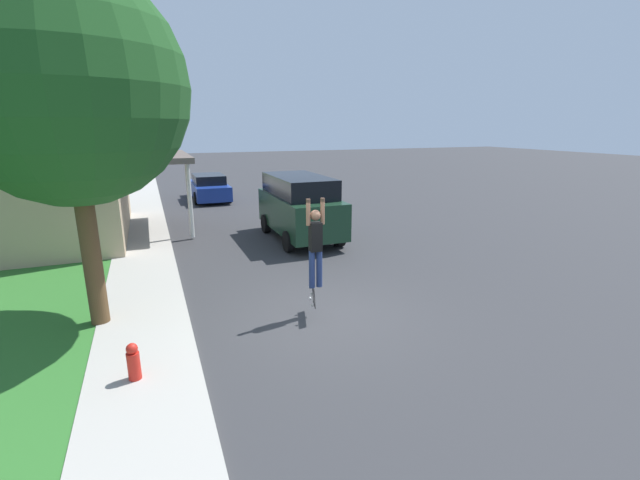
# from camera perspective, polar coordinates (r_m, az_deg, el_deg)

# --- Properties ---
(ground_plane) EXTENTS (120.00, 120.00, 0.00)m
(ground_plane) POSITION_cam_1_polar(r_m,az_deg,el_deg) (9.45, 0.29, -10.20)
(ground_plane) COLOR #333335
(sidewalk) EXTENTS (1.80, 80.00, 0.10)m
(sidewalk) POSITION_cam_1_polar(r_m,az_deg,el_deg) (14.48, -22.46, -2.10)
(sidewalk) COLOR #ADA89E
(sidewalk) RESTS_ON ground_plane
(lawn_tree_near) EXTENTS (4.32, 4.32, 6.78)m
(lawn_tree_near) POSITION_cam_1_polar(r_m,az_deg,el_deg) (9.33, -30.65, 17.06)
(lawn_tree_near) COLOR brown
(lawn_tree_near) RESTS_ON lawn
(suv_parked) EXTENTS (2.06, 4.61, 2.30)m
(suv_parked) POSITION_cam_1_polar(r_m,az_deg,el_deg) (15.48, -2.73, 4.61)
(suv_parked) COLOR #193823
(suv_parked) RESTS_ON ground_plane
(car_down_street) EXTENTS (1.93, 4.55, 1.42)m
(car_down_street) POSITION_cam_1_polar(r_m,az_deg,el_deg) (24.76, -14.59, 6.78)
(car_down_street) COLOR navy
(car_down_street) RESTS_ON ground_plane
(skateboarder) EXTENTS (0.41, 0.23, 1.94)m
(skateboarder) POSITION_cam_1_polar(r_m,az_deg,el_deg) (9.03, -0.60, -0.32)
(skateboarder) COLOR navy
(skateboarder) RESTS_ON ground_plane
(skateboard) EXTENTS (0.35, 0.78, 0.28)m
(skateboard) POSITION_cam_1_polar(r_m,az_deg,el_deg) (9.28, -0.89, -7.43)
(skateboard) COLOR black
(skateboard) RESTS_ON ground_plane
(fire_hydrant) EXTENTS (0.20, 0.20, 0.62)m
(fire_hydrant) POSITION_cam_1_polar(r_m,az_deg,el_deg) (7.65, -23.61, -14.65)
(fire_hydrant) COLOR red
(fire_hydrant) RESTS_ON sidewalk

